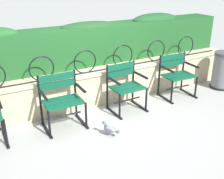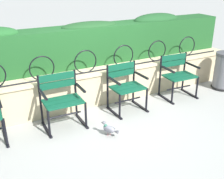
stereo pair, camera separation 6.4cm
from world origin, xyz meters
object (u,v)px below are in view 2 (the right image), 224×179
(park_chair_centre_left, at_px, (61,98))
(park_chair_centre_right, at_px, (126,85))
(pigeon_near_chairs, at_px, (109,129))
(park_chair_rightmost, at_px, (177,74))
(trash_bin, at_px, (224,72))

(park_chair_centre_left, relative_size, park_chair_centre_right, 1.02)
(park_chair_centre_left, distance_m, pigeon_near_chairs, 0.91)
(park_chair_centre_left, height_order, park_chair_rightmost, park_chair_centre_left)
(trash_bin, bearing_deg, park_chair_centre_left, 178.13)
(park_chair_centre_right, xyz_separation_m, park_chair_rightmost, (1.19, 0.03, 0.00))
(park_chair_centre_left, relative_size, pigeon_near_chairs, 3.24)
(park_chair_rightmost, distance_m, trash_bin, 1.13)
(park_chair_rightmost, bearing_deg, pigeon_near_chairs, -159.34)
(park_chair_centre_right, distance_m, trash_bin, 2.31)
(park_chair_rightmost, bearing_deg, park_chair_centre_left, -178.94)
(park_chair_centre_right, bearing_deg, pigeon_near_chairs, -134.96)
(park_chair_centre_left, height_order, park_chair_centre_right, park_chair_centre_left)
(park_chair_centre_left, bearing_deg, park_chair_centre_right, 0.65)
(park_chair_centre_left, distance_m, park_chair_centre_right, 1.19)
(park_chair_centre_right, xyz_separation_m, trash_bin, (2.31, -0.13, -0.08))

